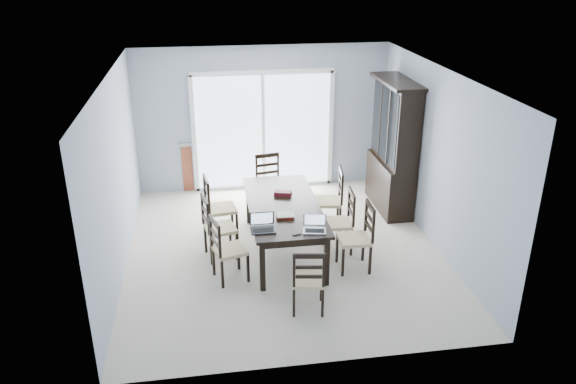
% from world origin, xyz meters
% --- Properties ---
extents(floor, '(5.00, 5.00, 0.00)m').
position_xyz_m(floor, '(0.00, 0.00, 0.00)').
color(floor, beige).
rests_on(floor, ground).
extents(ceiling, '(5.00, 5.00, 0.00)m').
position_xyz_m(ceiling, '(0.00, 0.00, 2.60)').
color(ceiling, white).
rests_on(ceiling, back_wall).
extents(back_wall, '(4.50, 0.02, 2.60)m').
position_xyz_m(back_wall, '(0.00, 2.50, 1.30)').
color(back_wall, '#8E9AAA').
rests_on(back_wall, floor).
extents(wall_left, '(0.02, 5.00, 2.60)m').
position_xyz_m(wall_left, '(-2.25, 0.00, 1.30)').
color(wall_left, '#8E9AAA').
rests_on(wall_left, floor).
extents(wall_right, '(0.02, 5.00, 2.60)m').
position_xyz_m(wall_right, '(2.25, 0.00, 1.30)').
color(wall_right, '#8E9AAA').
rests_on(wall_right, floor).
extents(balcony, '(4.50, 2.00, 0.10)m').
position_xyz_m(balcony, '(0.00, 3.50, -0.05)').
color(balcony, gray).
rests_on(balcony, ground).
extents(railing, '(4.50, 0.06, 1.10)m').
position_xyz_m(railing, '(0.00, 4.50, 0.55)').
color(railing, '#99999E').
rests_on(railing, balcony).
extents(dining_table, '(1.00, 2.20, 0.75)m').
position_xyz_m(dining_table, '(0.00, 0.00, 0.67)').
color(dining_table, black).
rests_on(dining_table, floor).
extents(china_hutch, '(0.50, 1.38, 2.20)m').
position_xyz_m(china_hutch, '(2.02, 1.25, 1.07)').
color(china_hutch, black).
rests_on(china_hutch, floor).
extents(sliding_door, '(2.52, 0.05, 2.18)m').
position_xyz_m(sliding_door, '(0.00, 2.48, 1.09)').
color(sliding_door, silver).
rests_on(sliding_door, floor).
extents(chair_left_near, '(0.50, 0.49, 1.05)m').
position_xyz_m(chair_left_near, '(-0.90, -0.68, 0.56)').
color(chair_left_near, black).
rests_on(chair_left_near, floor).
extents(chair_left_mid, '(0.50, 0.49, 1.09)m').
position_xyz_m(chair_left_mid, '(-1.00, -0.04, 0.58)').
color(chair_left_mid, black).
rests_on(chair_left_mid, floor).
extents(chair_left_far, '(0.49, 0.48, 1.14)m').
position_xyz_m(chair_left_far, '(-0.96, 0.59, 0.60)').
color(chair_left_far, black).
rests_on(chair_left_far, floor).
extents(chair_right_near, '(0.44, 0.43, 1.11)m').
position_xyz_m(chair_right_near, '(0.97, -0.64, 0.59)').
color(chair_right_near, black).
rests_on(chair_right_near, floor).
extents(chair_right_mid, '(0.44, 0.43, 1.08)m').
position_xyz_m(chair_right_mid, '(0.87, -0.11, 0.57)').
color(chair_right_mid, black).
rests_on(chair_right_mid, floor).
extents(chair_right_far, '(0.50, 0.49, 1.15)m').
position_xyz_m(chair_right_far, '(0.88, 0.60, 0.61)').
color(chair_right_far, black).
rests_on(chair_right_far, floor).
extents(chair_end_near, '(0.44, 0.45, 1.01)m').
position_xyz_m(chair_end_near, '(0.07, -1.58, 0.54)').
color(chair_end_near, black).
rests_on(chair_end_near, floor).
extents(chair_end_far, '(0.49, 0.50, 1.12)m').
position_xyz_m(chair_end_far, '(-0.02, 1.48, 0.59)').
color(chair_end_far, black).
rests_on(chair_end_far, floor).
extents(laptop_dark, '(0.32, 0.22, 0.22)m').
position_xyz_m(laptop_dark, '(-0.38, -0.78, 0.80)').
color(laptop_dark, black).
rests_on(laptop_dark, dining_table).
extents(laptop_silver, '(0.33, 0.26, 0.20)m').
position_xyz_m(laptop_silver, '(0.27, -0.90, 0.80)').
color(laptop_silver, '#B6B6B8').
rests_on(laptop_silver, dining_table).
extents(book_stack, '(0.26, 0.21, 0.04)m').
position_xyz_m(book_stack, '(-0.04, -0.42, 0.77)').
color(book_stack, maroon).
rests_on(book_stack, dining_table).
extents(cell_phone, '(0.12, 0.07, 0.01)m').
position_xyz_m(cell_phone, '(0.03, -0.95, 0.76)').
color(cell_phone, black).
rests_on(cell_phone, dining_table).
extents(game_box, '(0.28, 0.20, 0.06)m').
position_xyz_m(game_box, '(0.04, 0.31, 0.78)').
color(game_box, '#4E0F1F').
rests_on(game_box, dining_table).
extents(hot_tub, '(1.91, 1.74, 0.92)m').
position_xyz_m(hot_tub, '(-0.70, 3.33, 0.46)').
color(hot_tub, maroon).
rests_on(hot_tub, balcony).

